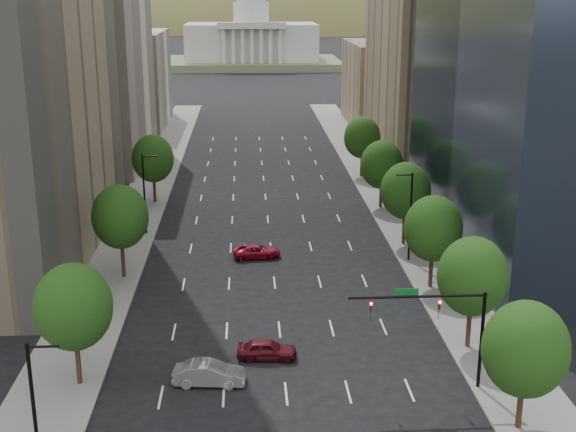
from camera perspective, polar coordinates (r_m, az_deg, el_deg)
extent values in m
cube|color=slate|center=(80.47, -12.41, -2.45)|extent=(6.00, 200.00, 0.15)
cube|color=slate|center=(81.39, 9.67, -2.07)|extent=(6.00, 200.00, 0.15)
cube|color=beige|center=(120.50, -14.34, 12.20)|extent=(14.00, 30.00, 35.00)
cube|color=beige|center=(153.68, -11.83, 10.05)|extent=(14.00, 26.00, 18.00)
cube|color=#8C7759|center=(118.78, 10.34, 11.17)|extent=(14.00, 30.00, 30.00)
cube|color=#8C7759|center=(151.64, 7.33, 9.79)|extent=(14.00, 26.00, 16.00)
cylinder|color=#382316|center=(49.54, 17.04, -13.18)|extent=(0.36, 0.36, 3.75)
ellipsoid|color=#123D10|center=(47.93, 17.40, -9.52)|extent=(5.20, 5.20, 5.98)
cylinder|color=#382316|center=(58.74, 13.43, -7.84)|extent=(0.36, 0.36, 4.00)
ellipsoid|color=#123D10|center=(57.31, 13.68, -4.42)|extent=(5.20, 5.20, 5.98)
cylinder|color=#382316|center=(69.44, 10.68, -3.81)|extent=(0.36, 0.36, 3.90)
ellipsoid|color=#123D10|center=(68.26, 10.85, -0.93)|extent=(5.20, 5.20, 5.98)
cylinder|color=#382316|center=(80.47, 8.70, -0.76)|extent=(0.36, 0.36, 4.10)
ellipsoid|color=#123D10|center=(79.41, 8.82, 1.89)|extent=(5.20, 5.20, 5.98)
cylinder|color=#382316|center=(93.70, 6.98, 1.72)|extent=(0.36, 0.36, 3.80)
ellipsoid|color=#123D10|center=(92.85, 7.06, 3.85)|extent=(5.20, 5.20, 5.98)
cylinder|color=#382316|center=(109.00, 5.53, 3.95)|extent=(0.36, 0.36, 4.00)
ellipsoid|color=#123D10|center=(108.23, 5.59, 5.89)|extent=(5.20, 5.20, 5.98)
cylinder|color=#382316|center=(54.07, -15.49, -10.25)|extent=(0.36, 0.36, 4.00)
ellipsoid|color=#123D10|center=(52.51, -15.81, -6.58)|extent=(5.20, 5.20, 5.98)
cylinder|color=#382316|center=(72.13, -12.29, -3.02)|extent=(0.36, 0.36, 4.15)
ellipsoid|color=#123D10|center=(70.93, -12.49, -0.05)|extent=(5.20, 5.20, 5.98)
cylinder|color=#382316|center=(96.80, -10.00, 2.12)|extent=(0.36, 0.36, 3.95)
ellipsoid|color=#123D10|center=(95.95, -10.11, 4.27)|extent=(5.20, 5.20, 5.98)
cylinder|color=black|center=(74.98, 9.17, -0.13)|extent=(0.20, 0.20, 9.00)
cylinder|color=black|center=(73.70, 8.72, 3.06)|extent=(1.60, 0.14, 0.14)
cylinder|color=black|center=(42.58, -18.44, -14.51)|extent=(0.20, 0.20, 9.00)
cylinder|color=black|center=(40.37, -17.90, -9.32)|extent=(1.60, 0.14, 0.14)
cylinder|color=black|center=(83.63, -10.73, 1.56)|extent=(0.20, 0.20, 9.00)
cylinder|color=black|center=(82.52, -10.34, 4.45)|extent=(1.60, 0.14, 0.14)
cylinder|color=black|center=(52.66, 14.31, -9.09)|extent=(0.24, 0.24, 7.00)
cylinder|color=black|center=(50.17, 9.65, -5.99)|extent=(9.00, 0.18, 0.18)
imported|color=black|center=(50.73, 11.28, -6.49)|extent=(0.18, 0.22, 1.10)
imported|color=black|center=(49.82, 6.23, -6.70)|extent=(0.18, 0.22, 1.10)
sphere|color=#FF0C07|center=(50.49, 11.34, -6.36)|extent=(0.20, 0.20, 0.20)
sphere|color=#FF0C07|center=(49.58, 6.27, -6.57)|extent=(0.20, 0.20, 0.20)
cube|color=#0C591E|center=(49.89, 8.88, -5.65)|extent=(1.60, 0.06, 0.45)
cube|color=#596647|center=(266.22, -2.74, 11.39)|extent=(60.00, 40.00, 2.50)
cube|color=silver|center=(265.64, -2.76, 12.94)|extent=(44.00, 26.00, 12.00)
cube|color=silver|center=(251.33, -2.75, 14.10)|extent=(22.00, 4.00, 2.00)
cylinder|color=silver|center=(265.19, -2.79, 14.99)|extent=(12.00, 12.00, 7.00)
ellipsoid|color=olive|center=(594.25, -16.87, 10.31)|extent=(380.00, 342.00, 190.00)
ellipsoid|color=olive|center=(620.25, 0.74, 10.44)|extent=(440.00, 396.00, 240.00)
ellipsoid|color=olive|center=(691.33, 14.98, 11.12)|extent=(360.00, 324.00, 200.00)
imported|color=#500D16|center=(56.16, -1.59, -9.97)|extent=(4.50, 2.13, 1.49)
imported|color=gray|center=(53.06, -5.93, -11.67)|extent=(5.04, 2.11, 1.62)
imported|color=maroon|center=(76.26, -2.35, -2.67)|extent=(4.95, 2.65, 1.32)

